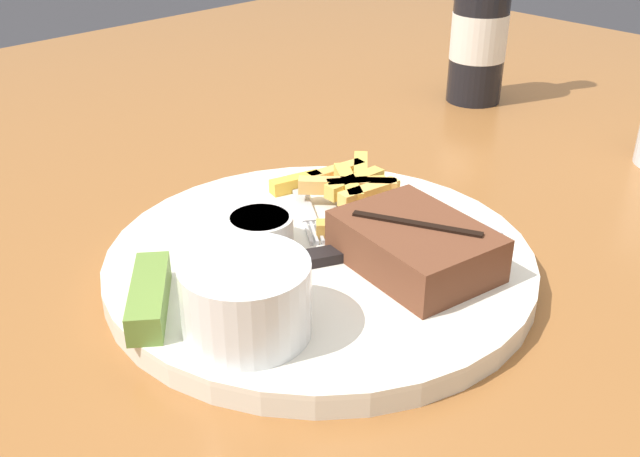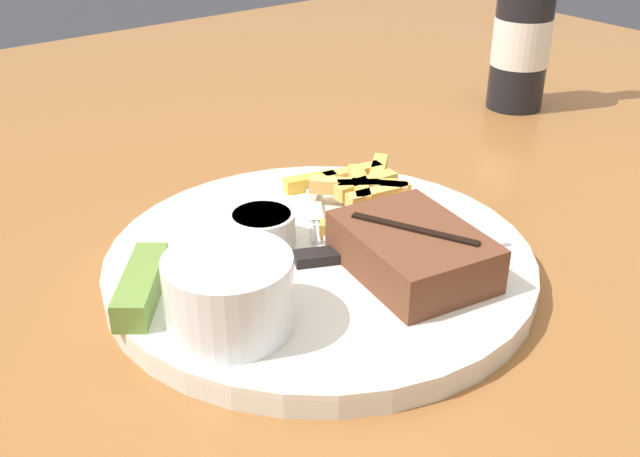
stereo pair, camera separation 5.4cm
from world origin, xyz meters
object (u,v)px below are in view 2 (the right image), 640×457
at_px(steak_portion, 413,251).
at_px(beer_bottle, 522,38).
at_px(pickle_spear, 142,286).
at_px(coleslaw_cup, 229,289).
at_px(dipping_sauce_cup, 262,227).
at_px(fork_utensil, 314,200).
at_px(dinner_plate, 320,263).
at_px(knife_utensil, 379,252).

relative_size(steak_portion, beer_bottle, 0.52).
bearing_deg(pickle_spear, coleslaw_cup, 25.77).
height_order(dipping_sauce_cup, fork_utensil, dipping_sauce_cup).
xyz_separation_m(dinner_plate, pickle_spear, (-0.02, -0.13, 0.02)).
relative_size(coleslaw_cup, pickle_spear, 1.04).
bearing_deg(dipping_sauce_cup, knife_utensil, 40.80).
distance_m(fork_utensil, beer_bottle, 0.38).
bearing_deg(steak_portion, coleslaw_cup, -98.96).
bearing_deg(pickle_spear, dinner_plate, 79.69).
bearing_deg(knife_utensil, fork_utensil, 105.67).
height_order(pickle_spear, beer_bottle, beer_bottle).
distance_m(dinner_plate, pickle_spear, 0.13).
bearing_deg(steak_portion, dinner_plate, -149.80).
distance_m(dipping_sauce_cup, fork_utensil, 0.08).
relative_size(fork_utensil, knife_utensil, 0.75).
xyz_separation_m(fork_utensil, beer_bottle, (-0.09, 0.36, 0.06)).
bearing_deg(steak_portion, beer_bottle, 120.06).
height_order(dinner_plate, knife_utensil, knife_utensil).
distance_m(pickle_spear, knife_utensil, 0.17).
distance_m(coleslaw_cup, beer_bottle, 0.55).
distance_m(steak_portion, pickle_spear, 0.19).
bearing_deg(coleslaw_cup, fork_utensil, 126.35).
distance_m(dinner_plate, dipping_sauce_cup, 0.05).
relative_size(steak_portion, fork_utensil, 1.02).
bearing_deg(dinner_plate, beer_bottle, 110.94).
bearing_deg(steak_portion, fork_utensil, 174.82).
relative_size(steak_portion, knife_utensil, 0.76).
distance_m(pickle_spear, fork_utensil, 0.18).
bearing_deg(fork_utensil, steak_portion, 28.84).
distance_m(coleslaw_cup, fork_utensil, 0.18).
xyz_separation_m(coleslaw_cup, pickle_spear, (-0.06, -0.03, -0.02)).
relative_size(dipping_sauce_cup, pickle_spear, 0.64).
distance_m(dinner_plate, beer_bottle, 0.45).
bearing_deg(coleslaw_cup, beer_bottle, 110.99).
bearing_deg(beer_bottle, coleslaw_cup, -69.01).
relative_size(coleslaw_cup, dipping_sauce_cup, 1.61).
bearing_deg(coleslaw_cup, dinner_plate, 111.20).
bearing_deg(steak_portion, dipping_sauce_cup, -147.68).
distance_m(dinner_plate, fork_utensil, 0.08).
xyz_separation_m(coleslaw_cup, fork_utensil, (-0.11, 0.15, -0.03)).
xyz_separation_m(dinner_plate, dipping_sauce_cup, (-0.04, -0.03, 0.02)).
bearing_deg(dinner_plate, pickle_spear, -100.31).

